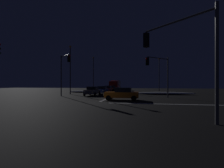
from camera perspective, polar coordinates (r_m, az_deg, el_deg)
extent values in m
cube|color=black|center=(18.66, -4.89, -6.40)|extent=(120.00, 120.00, 0.10)
cube|color=white|center=(26.53, -0.32, -4.35)|extent=(0.35, 13.88, 0.01)
cube|color=yellow|center=(37.97, 2.87, -3.01)|extent=(22.00, 0.15, 0.01)
cube|color=white|center=(18.33, 20.90, -6.35)|extent=(13.88, 0.40, 0.01)
ellipsoid|color=white|center=(40.34, -9.74, -2.52)|extent=(6.66, 1.50, 0.43)
ellipsoid|color=white|center=(33.37, 17.23, -3.00)|extent=(10.85, 1.50, 0.52)
cube|color=slate|center=(29.93, -6.59, -2.56)|extent=(1.80, 4.20, 0.70)
cube|color=black|center=(30.10, -6.48, -1.36)|extent=(1.60, 2.00, 0.55)
cylinder|color=black|center=(28.21, -5.75, -3.44)|extent=(0.22, 0.64, 0.64)
cylinder|color=black|center=(28.76, -9.20, -3.37)|extent=(0.22, 0.64, 0.64)
cylinder|color=black|center=(31.20, -4.18, -3.10)|extent=(0.22, 0.64, 0.64)
cylinder|color=black|center=(31.69, -7.34, -3.05)|extent=(0.22, 0.64, 0.64)
sphere|color=#F9EFC6|center=(27.71, -6.57, -2.67)|extent=(0.22, 0.22, 0.22)
sphere|color=#F9EFC6|center=(28.12, -9.11, -2.63)|extent=(0.22, 0.22, 0.22)
cube|color=navy|center=(34.84, -3.33, -2.19)|extent=(1.80, 4.20, 0.70)
cube|color=black|center=(35.02, -3.25, -1.15)|extent=(1.60, 2.00, 0.55)
cylinder|color=black|center=(33.15, -2.44, -2.91)|extent=(0.22, 0.64, 0.64)
cylinder|color=black|center=(33.58, -5.44, -2.87)|extent=(0.22, 0.64, 0.64)
cylinder|color=black|center=(36.17, -1.36, -2.66)|extent=(0.22, 0.64, 0.64)
cylinder|color=black|center=(36.58, -4.13, -2.63)|extent=(0.22, 0.64, 0.64)
sphere|color=#F9EFC6|center=(32.63, -3.08, -2.25)|extent=(0.22, 0.22, 0.22)
sphere|color=#F9EFC6|center=(32.95, -5.29, -2.23)|extent=(0.22, 0.22, 0.22)
cube|color=maroon|center=(41.23, -1.54, -1.83)|extent=(1.80, 4.20, 0.70)
cube|color=black|center=(41.41, -1.49, -0.96)|extent=(1.60, 2.00, 0.55)
cylinder|color=black|center=(39.55, -0.72, -2.42)|extent=(0.22, 0.64, 0.64)
cylinder|color=black|center=(39.93, -3.26, -2.40)|extent=(0.22, 0.64, 0.64)
cylinder|color=black|center=(42.59, 0.07, -2.24)|extent=(0.22, 0.64, 0.64)
cylinder|color=black|center=(42.95, -2.30, -2.22)|extent=(0.22, 0.64, 0.64)
sphere|color=#F9EFC6|center=(39.02, -1.24, -1.87)|extent=(0.22, 0.22, 0.22)
sphere|color=#F9EFC6|center=(39.30, -3.10, -1.85)|extent=(0.22, 0.22, 0.22)
cube|color=black|center=(46.44, -0.23, -1.62)|extent=(1.80, 4.20, 0.70)
cube|color=black|center=(46.62, -0.18, -0.84)|extent=(1.60, 2.00, 0.55)
cylinder|color=black|center=(44.77, 0.55, -2.13)|extent=(0.22, 0.64, 0.64)
cylinder|color=black|center=(45.10, -1.71, -2.11)|extent=(0.22, 0.64, 0.64)
cylinder|color=black|center=(47.82, 1.17, -1.98)|extent=(0.22, 0.64, 0.64)
cylinder|color=black|center=(48.14, -0.95, -1.97)|extent=(0.22, 0.64, 0.64)
sphere|color=#F9EFC6|center=(44.23, 0.11, -1.64)|extent=(0.22, 0.22, 0.22)
sphere|color=#F9EFC6|center=(44.48, -1.54, -1.63)|extent=(0.22, 0.22, 0.22)
cube|color=red|center=(50.17, 0.53, -0.39)|extent=(2.40, 2.20, 2.30)
cube|color=silver|center=(54.61, 1.33, -0.19)|extent=(2.40, 5.00, 2.60)
cylinder|color=black|center=(50.60, 1.99, -1.69)|extent=(0.28, 0.96, 0.96)
cylinder|color=black|center=(51.00, -0.68, -1.68)|extent=(0.28, 0.96, 0.96)
cylinder|color=black|center=(55.25, 2.68, -1.54)|extent=(0.28, 0.96, 0.96)
cylinder|color=black|center=(55.62, 0.23, -1.53)|extent=(0.28, 0.96, 0.96)
sphere|color=#F9EFC6|center=(48.91, 1.29, -1.11)|extent=(0.26, 0.26, 0.26)
sphere|color=#F9EFC6|center=(49.20, -0.67, -1.10)|extent=(0.26, 0.26, 0.26)
cube|color=#C66014|center=(21.57, 3.28, -3.60)|extent=(4.20, 1.80, 0.70)
cube|color=black|center=(21.52, 3.81, -1.94)|extent=(2.00, 1.60, 0.55)
cylinder|color=black|center=(20.96, -1.25, -4.66)|extent=(0.64, 0.22, 0.64)
cylinder|color=black|center=(22.72, -0.34, -4.29)|extent=(0.64, 0.22, 0.64)
cylinder|color=black|center=(20.57, 7.28, -4.76)|extent=(0.64, 0.22, 0.64)
cylinder|color=black|center=(22.36, 7.51, -4.37)|extent=(0.64, 0.22, 0.64)
sphere|color=#F9EFC6|center=(21.29, -2.62, -3.51)|extent=(0.22, 0.22, 0.22)
sphere|color=#F9EFC6|center=(22.56, -1.89, -3.31)|extent=(0.22, 0.22, 0.22)
cylinder|color=#4C4C51|center=(29.61, -16.61, 2.64)|extent=(0.18, 0.18, 6.75)
cylinder|color=#4C4C51|center=(28.28, -15.49, 9.03)|extent=(2.55, 2.55, 0.12)
cube|color=black|center=(26.57, -14.24, 8.25)|extent=(0.46, 0.46, 1.05)
sphere|color=red|center=(26.47, -14.11, 9.03)|extent=(0.22, 0.22, 0.22)
sphere|color=black|center=(26.42, -14.11, 8.29)|extent=(0.22, 0.22, 0.22)
sphere|color=black|center=(26.37, -14.11, 7.55)|extent=(0.22, 0.22, 0.22)
cylinder|color=#4C4C51|center=(10.14, 31.64, 5.95)|extent=(0.18, 0.18, 6.19)
cylinder|color=#4C4C51|center=(11.91, 20.29, 18.87)|extent=(3.51, 3.51, 0.12)
cube|color=black|center=(13.21, 11.37, 14.15)|extent=(0.46, 0.46, 1.05)
sphere|color=red|center=(13.41, 10.86, 15.47)|extent=(0.22, 0.22, 0.22)
sphere|color=black|center=(13.32, 10.86, 14.03)|extent=(0.22, 0.22, 0.22)
sphere|color=black|center=(13.24, 10.86, 12.58)|extent=(0.22, 0.22, 0.22)
cylinder|color=#4C4C51|center=(26.68, 18.13, 2.09)|extent=(0.18, 0.18, 5.98)
cylinder|color=#4C4C51|center=(25.24, 15.15, 8.34)|extent=(3.14, 3.14, 0.12)
cube|color=black|center=(23.55, 11.74, 7.40)|extent=(0.46, 0.46, 1.05)
sphere|color=red|center=(23.49, 11.46, 8.27)|extent=(0.22, 0.22, 0.22)
sphere|color=black|center=(23.44, 11.46, 7.44)|extent=(0.22, 0.22, 0.22)
sphere|color=black|center=(23.40, 11.46, 6.60)|extent=(0.22, 0.22, 0.22)
cylinder|color=#424247|center=(47.87, 15.45, 2.78)|extent=(0.20, 0.20, 8.61)
sphere|color=#F9AD47|center=(48.28, 15.45, 8.10)|extent=(0.44, 0.44, 0.44)
cylinder|color=#424247|center=(34.68, -13.76, 4.28)|extent=(0.20, 0.20, 9.18)
sphere|color=#F9AD47|center=(35.35, -13.76, 12.02)|extent=(0.44, 0.44, 0.44)
cylinder|color=#424247|center=(49.71, -6.24, 3.15)|extent=(0.20, 0.20, 9.42)
sphere|color=#F9AD47|center=(50.20, -6.24, 8.73)|extent=(0.44, 0.44, 0.44)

